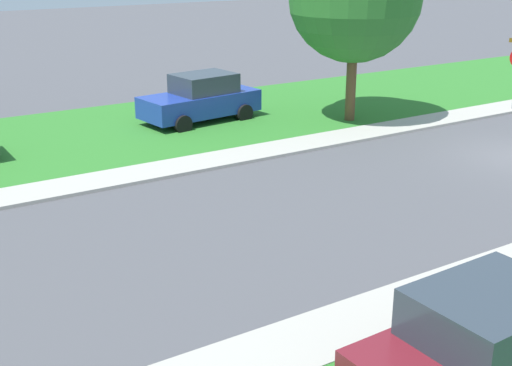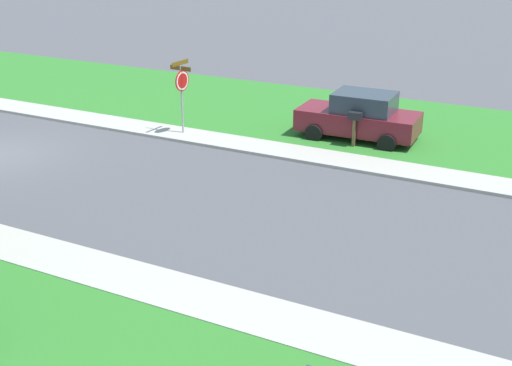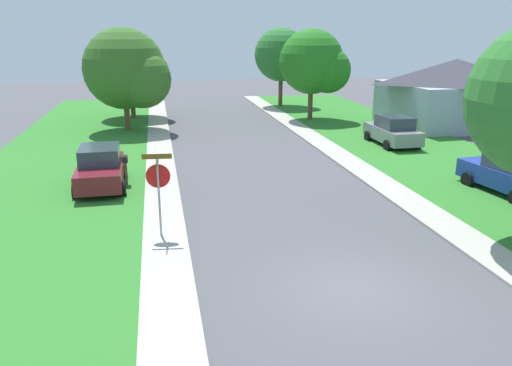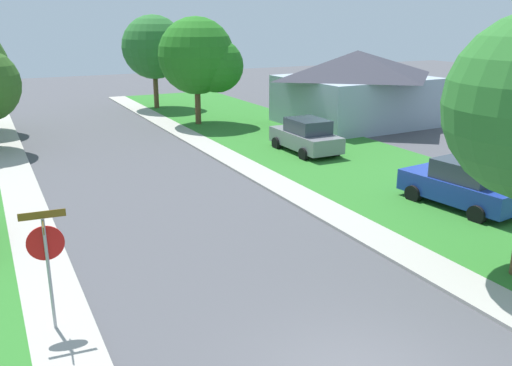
% 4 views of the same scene
% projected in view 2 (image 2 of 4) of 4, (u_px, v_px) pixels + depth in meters
% --- Properties ---
extents(sidewalk_east, '(1.40, 56.00, 0.10)m').
position_uv_depth(sidewalk_east, '(245.00, 312.00, 13.43)').
color(sidewalk_east, '#ADA89E').
rests_on(sidewalk_east, ground).
extents(sidewalk_west, '(1.40, 56.00, 0.10)m').
position_uv_depth(sidewalk_west, '(380.00, 167.00, 21.21)').
color(sidewalk_west, '#ADA89E').
rests_on(sidewalk_west, ground).
extents(lawn_west, '(8.00, 56.00, 0.08)m').
position_uv_depth(lawn_west, '(417.00, 128.00, 25.10)').
color(lawn_west, '#2D7528').
rests_on(lawn_west, ground).
extents(stop_sign_far_corner, '(0.92, 0.92, 2.77)m').
position_uv_depth(stop_sign_far_corner, '(182.00, 85.00, 23.77)').
color(stop_sign_far_corner, '#9E9EA3').
rests_on(stop_sign_far_corner, ground).
extents(car_maroon_kerbside_mid, '(2.13, 4.35, 1.76)m').
position_uv_depth(car_maroon_kerbside_mid, '(359.00, 117.00, 23.62)').
color(car_maroon_kerbside_mid, maroon).
rests_on(car_maroon_kerbside_mid, ground).
extents(mailbox, '(0.25, 0.48, 1.31)m').
position_uv_depth(mailbox, '(355.00, 121.00, 22.67)').
color(mailbox, brown).
rests_on(mailbox, ground).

